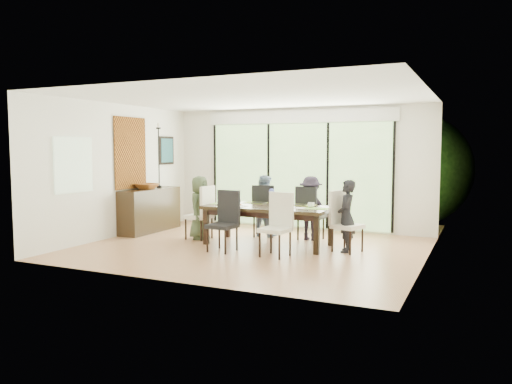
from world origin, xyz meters
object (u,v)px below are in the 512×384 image
at_px(chair_near_right, 275,225).
at_px(cup_b, 274,205).
at_px(cup_c, 311,205).
at_px(sideboard, 150,210).
at_px(chair_far_left, 264,210).
at_px(person_left_end, 200,208).
at_px(chair_near_left, 222,221).
at_px(vase, 272,203).
at_px(bowl, 147,186).
at_px(table_top, 268,208).
at_px(chair_right_end, 348,221).
at_px(person_right_end, 347,216).
at_px(person_far_left, 264,206).
at_px(chair_far_right, 311,213).
at_px(cup_a, 238,201).
at_px(chair_left_end, 199,212).
at_px(person_far_right, 311,208).
at_px(laptop, 225,204).

xyz_separation_m(chair_near_right, cup_b, (-0.35, 0.77, 0.24)).
bearing_deg(cup_c, sideboard, 176.31).
xyz_separation_m(chair_far_left, person_left_end, (-1.03, -0.85, 0.09)).
bearing_deg(chair_near_left, vase, 64.21).
bearing_deg(sideboard, bowl, -90.00).
bearing_deg(table_top, cup_b, -33.69).
relative_size(chair_far_left, person_left_end, 0.85).
relative_size(person_left_end, cup_c, 10.40).
height_order(table_top, chair_right_end, chair_right_end).
relative_size(table_top, bowl, 4.76).
height_order(person_left_end, person_right_end, same).
bearing_deg(vase, chair_near_right, -63.94).
distance_m(chair_near_left, vase, 1.10).
relative_size(person_far_left, sideboard, 0.76).
relative_size(chair_far_right, cup_a, 8.87).
distance_m(chair_left_end, chair_right_end, 3.00).
height_order(chair_near_right, person_far_right, person_far_right).
xyz_separation_m(person_right_end, cup_c, (-0.68, 0.10, 0.15)).
height_order(chair_near_left, person_far_left, person_far_left).
height_order(table_top, vase, vase).
relative_size(person_right_end, bowl, 2.56).
relative_size(table_top, person_right_end, 1.86).
height_order(chair_far_left, person_left_end, person_left_end).
relative_size(chair_far_left, person_far_left, 0.85).
bearing_deg(sideboard, chair_near_right, -19.43).
distance_m(chair_far_right, cup_c, 0.83).
height_order(chair_near_right, bowl, chair_near_right).
height_order(person_left_end, person_far_right, same).
bearing_deg(chair_near_left, sideboard, 158.62).
xyz_separation_m(cup_b, cup_c, (0.65, 0.20, 0.00)).
xyz_separation_m(person_left_end, person_right_end, (2.96, 0.00, 0.00)).
bearing_deg(cup_b, laptop, 180.00).
relative_size(chair_right_end, cup_a, 8.87).
height_order(chair_near_right, cup_a, chair_near_right).
bearing_deg(chair_far_left, laptop, 51.67).
height_order(chair_right_end, chair_far_right, same).
bearing_deg(cup_c, laptop, -173.09).
relative_size(chair_near_right, cup_c, 8.87).
bearing_deg(person_left_end, laptop, -106.68).
bearing_deg(person_far_right, chair_near_right, 87.84).
bearing_deg(chair_left_end, person_far_right, 116.26).
distance_m(laptop, bowl, 2.13).
bearing_deg(chair_near_right, person_far_left, 126.12).
bearing_deg(chair_near_left, person_left_end, 143.48).
bearing_deg(person_right_end, person_left_end, -101.60).
relative_size(chair_far_left, chair_near_right, 1.00).
bearing_deg(person_far_right, sideboard, 7.52).
bearing_deg(cup_a, person_far_left, 69.81).
bearing_deg(vase, chair_near_left, -120.87).
distance_m(laptop, cup_c, 1.66).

